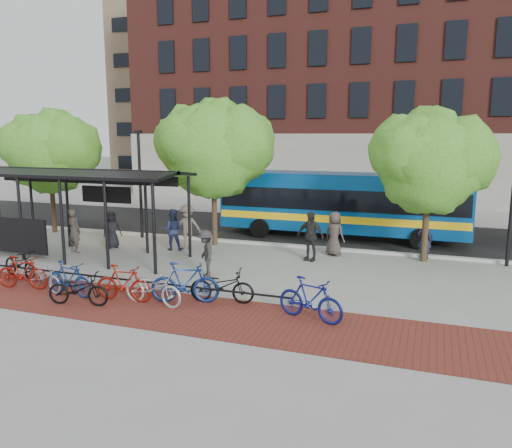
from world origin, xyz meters
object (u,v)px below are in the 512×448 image
(bike_7, at_px, (185,283))
(bike_0, at_px, (20,264))
(bike_2, at_px, (44,277))
(bike_8, at_px, (222,286))
(bus_shelter, at_px, (61,183))
(bike_4, at_px, (78,289))
(pedestrian_1, at_px, (74,231))
(bike_11, at_px, (310,299))
(pedestrian_0, at_px, (112,230))
(pedestrian_2, at_px, (173,230))
(lamp_post_left, at_px, (140,181))
(tree_c, at_px, (432,158))
(tree_b, at_px, (216,145))
(pedestrian_9, at_px, (206,253))
(bike_1, at_px, (22,273))
(bike_3, at_px, (69,279))
(tree_a, at_px, (51,149))
(pedestrian_3, at_px, (187,227))
(pedestrian_6, at_px, (334,234))
(bike_5, at_px, (124,283))
(pedestrian_4, at_px, (310,236))
(pedestrian_7, at_px, (425,240))
(bus, at_px, (342,201))
(bike_6, at_px, (153,287))

(bike_7, bearing_deg, bike_0, 69.00)
(bike_2, height_order, bike_8, bike_8)
(bus_shelter, relative_size, bike_0, 5.70)
(bike_4, bearing_deg, pedestrian_1, 29.57)
(bike_11, relative_size, pedestrian_0, 1.19)
(bike_0, xyz_separation_m, pedestrian_2, (2.93, 5.56, 0.41))
(lamp_post_left, relative_size, pedestrian_0, 3.10)
(tree_c, bearing_deg, tree_b, 180.00)
(bike_11, bearing_deg, pedestrian_9, 73.80)
(bike_1, height_order, pedestrian_2, pedestrian_2)
(bike_2, bearing_deg, bike_3, -83.91)
(pedestrian_9, bearing_deg, bus_shelter, -133.82)
(tree_a, height_order, pedestrian_3, tree_a)
(pedestrian_1, distance_m, pedestrian_6, 10.89)
(bike_4, bearing_deg, tree_a, 33.39)
(bike_5, xyz_separation_m, bike_7, (1.79, 0.50, 0.06))
(pedestrian_4, bearing_deg, pedestrian_0, -160.18)
(pedestrian_0, bearing_deg, bike_1, -131.39)
(bike_7, relative_size, bike_8, 1.05)
(tree_c, distance_m, bike_7, 10.66)
(tree_b, bearing_deg, bike_4, -93.10)
(bike_5, xyz_separation_m, pedestrian_2, (-1.95, 6.50, 0.34))
(pedestrian_7, distance_m, pedestrian_9, 8.91)
(bike_5, height_order, bike_11, bike_11)
(bus_shelter, bearing_deg, bike_7, -26.42)
(pedestrian_3, bearing_deg, tree_c, -14.91)
(pedestrian_4, bearing_deg, pedestrian_6, 72.39)
(pedestrian_6, bearing_deg, bus, -60.55)
(pedestrian_7, bearing_deg, bike_1, 45.16)
(pedestrian_9, bearing_deg, pedestrian_6, 106.20)
(pedestrian_1, bearing_deg, bike_3, 141.61)
(pedestrian_1, xyz_separation_m, pedestrian_4, (9.68, 2.05, 0.04))
(bus_shelter, height_order, bike_7, bus_shelter)
(bike_3, xyz_separation_m, pedestrian_6, (6.70, 8.00, 0.37))
(tree_b, height_order, bike_5, tree_b)
(bike_0, xyz_separation_m, bike_2, (1.89, -0.92, -0.04))
(bike_0, height_order, bike_3, bike_3)
(pedestrian_0, bearing_deg, tree_c, -40.12)
(tree_b, distance_m, bike_6, 9.13)
(bike_2, height_order, bike_5, bike_5)
(bike_7, height_order, pedestrian_4, pedestrian_4)
(bike_2, height_order, pedestrian_2, pedestrian_2)
(bus, xyz_separation_m, pedestrian_3, (-5.89, -4.58, -0.82))
(bike_5, bearing_deg, tree_a, 46.31)
(bike_7, xyz_separation_m, pedestrian_9, (-0.62, 2.75, 0.21))
(bike_0, height_order, pedestrian_4, pedestrian_4)
(bike_8, bearing_deg, pedestrian_6, -24.40)
(bus, bearing_deg, pedestrian_3, -141.88)
(bike_0, xyz_separation_m, pedestrian_7, (13.21, 7.61, 0.27))
(pedestrian_0, xyz_separation_m, pedestrian_2, (2.70, 0.57, 0.07))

